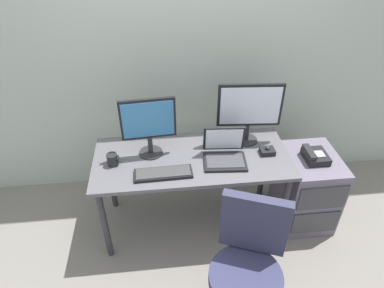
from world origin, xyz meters
name	(u,v)px	position (x,y,z in m)	size (l,w,h in m)	color
ground_plane	(192,221)	(0.00, 0.00, 0.00)	(8.00, 8.00, 0.00)	slate
back_wall	(183,37)	(0.00, 0.68, 1.40)	(6.00, 0.10, 2.80)	#A0AD9F
desk	(192,165)	(0.00, 0.00, 0.63)	(1.48, 0.65, 0.71)	#525156
file_cabinet	(306,188)	(0.96, -0.04, 0.32)	(0.42, 0.53, 0.65)	#5E5868
desk_phone	(315,156)	(0.95, -0.05, 0.68)	(0.17, 0.20, 0.09)	black
office_chair	(246,274)	(0.24, -0.84, 0.43)	(0.53, 0.55, 0.95)	black
monitor_main	(250,109)	(0.46, 0.16, 1.01)	(0.49, 0.18, 0.50)	#262628
monitor_side	(148,123)	(-0.31, 0.08, 0.98)	(0.40, 0.18, 0.47)	#262628
keyboard	(163,173)	(-0.22, -0.18, 0.73)	(0.41, 0.15, 0.03)	black
laptop	(225,153)	(0.24, -0.05, 0.77)	(0.33, 0.29, 0.24)	black
trackball_mouse	(267,151)	(0.58, -0.02, 0.74)	(0.11, 0.09, 0.07)	black
coffee_mug	(113,160)	(-0.58, -0.03, 0.76)	(0.09, 0.08, 0.09)	black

